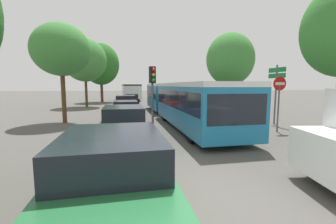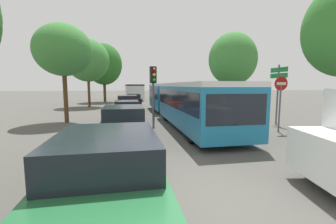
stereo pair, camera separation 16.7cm
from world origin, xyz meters
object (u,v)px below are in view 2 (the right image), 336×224
at_px(queued_car_blue, 127,111).
at_px(queued_car_red, 128,103).
at_px(queued_car_green, 108,173).
at_px(tree_left_mid, 64,51).
at_px(city_bus_rear, 133,91).
at_px(articulated_bus, 180,98).
at_px(traffic_light, 153,83).
at_px(tree_left_far, 88,60).
at_px(tree_left_distant, 104,65).
at_px(direction_sign_post, 278,82).
at_px(no_entry_sign, 280,95).
at_px(queued_car_graphite, 124,123).
at_px(queued_car_black, 133,100).
at_px(tree_right_mid, 233,59).

distance_m(queued_car_blue, queued_car_red, 5.47).
xyz_separation_m(queued_car_green, tree_left_mid, (-3.94, 10.96, 3.70)).
relative_size(city_bus_rear, queued_car_red, 2.72).
height_order(articulated_bus, queued_car_green, articulated_bus).
xyz_separation_m(traffic_light, tree_left_far, (-6.20, 13.57, 2.60)).
relative_size(queued_car_green, tree_left_distant, 0.55).
distance_m(direction_sign_post, tree_left_mid, 13.26).
height_order(city_bus_rear, traffic_light, traffic_light).
bearing_deg(tree_left_mid, tree_left_distant, 90.17).
height_order(no_entry_sign, tree_left_far, tree_left_far).
relative_size(queued_car_blue, queued_car_red, 0.92).
relative_size(queued_car_blue, tree_left_distant, 0.49).
height_order(no_entry_sign, direction_sign_post, direction_sign_post).
distance_m(queued_car_graphite, tree_left_mid, 7.45).
height_order(tree_left_mid, tree_left_distant, tree_left_distant).
bearing_deg(queued_car_blue, tree_left_mid, 89.98).
bearing_deg(tree_left_far, city_bus_rear, 70.58).
xyz_separation_m(queued_car_green, queued_car_red, (-0.35, 16.62, -0.03)).
distance_m(queued_car_graphite, tree_left_far, 17.27).
bearing_deg(direction_sign_post, queued_car_black, -63.90).
height_order(traffic_light, tree_left_distant, tree_left_distant).
bearing_deg(tree_left_distant, tree_right_mid, -40.03).
height_order(queued_car_green, tree_left_far, tree_left_far).
relative_size(city_bus_rear, queued_car_graphite, 2.73).
bearing_deg(tree_left_distant, queued_car_black, -55.67).
height_order(tree_left_far, tree_left_distant, tree_left_distant).
relative_size(queued_car_red, tree_left_far, 0.59).
height_order(queued_car_green, tree_left_mid, tree_left_mid).
bearing_deg(queued_car_red, city_bus_rear, -3.82).
distance_m(queued_car_graphite, queued_car_black, 17.12).
bearing_deg(no_entry_sign, queued_car_blue, -121.30).
xyz_separation_m(queued_car_blue, tree_right_mid, (10.00, 6.11, 4.24)).
distance_m(city_bus_rear, queued_car_green, 35.01).
distance_m(queued_car_green, queued_car_black, 22.93).
bearing_deg(no_entry_sign, tree_left_mid, -111.44).
xyz_separation_m(queued_car_graphite, direction_sign_post, (8.98, 2.65, 1.80)).
xyz_separation_m(no_entry_sign, tree_left_mid, (-11.65, 4.57, 2.60)).
distance_m(articulated_bus, queued_car_black, 11.86).
height_order(direction_sign_post, tree_left_distant, tree_left_distant).
bearing_deg(queued_car_graphite, tree_left_mid, 33.97).
relative_size(city_bus_rear, queued_car_blue, 2.97).
relative_size(queued_car_red, tree_left_mid, 0.71).
relative_size(city_bus_rear, queued_car_black, 2.95).
relative_size(traffic_light, tree_left_distant, 0.41).
xyz_separation_m(articulated_bus, no_entry_sign, (4.18, -5.22, 0.42)).
xyz_separation_m(traffic_light, tree_right_mid, (8.42, 8.99, 2.43)).
bearing_deg(queued_car_black, queued_car_graphite, 176.42).
distance_m(queued_car_green, tree_left_mid, 12.22).
bearing_deg(tree_right_mid, city_bus_rear, 119.36).
relative_size(city_bus_rear, tree_left_far, 1.60).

